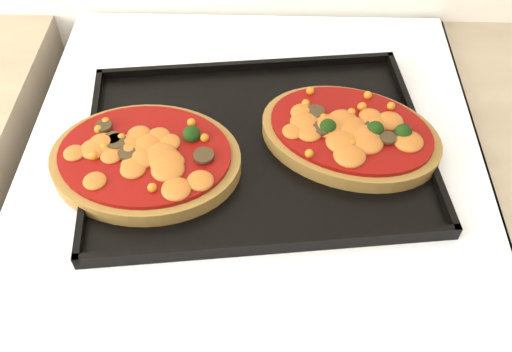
# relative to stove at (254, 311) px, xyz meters

# --- Properties ---
(stove) EXTENTS (0.60, 0.60, 0.91)m
(stove) POSITION_rel_stove_xyz_m (0.00, 0.00, 0.00)
(stove) COLOR silver
(stove) RESTS_ON floor
(baking_tray) EXTENTS (0.46, 0.36, 0.02)m
(baking_tray) POSITION_rel_stove_xyz_m (0.00, -0.01, 0.47)
(baking_tray) COLOR black
(baking_tray) RESTS_ON stove
(pizza_left) EXTENTS (0.24, 0.20, 0.03)m
(pizza_left) POSITION_rel_stove_xyz_m (-0.13, -0.04, 0.48)
(pizza_left) COLOR olive
(pizza_left) RESTS_ON baking_tray
(pizza_right) EXTENTS (0.27, 0.23, 0.03)m
(pizza_right) POSITION_rel_stove_xyz_m (0.12, 0.01, 0.48)
(pizza_right) COLOR olive
(pizza_right) RESTS_ON baking_tray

